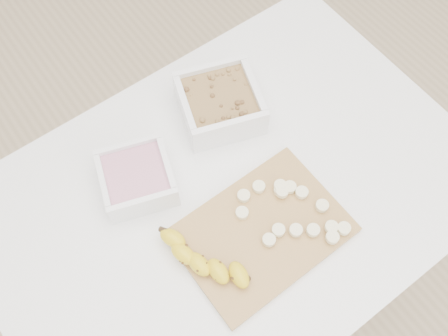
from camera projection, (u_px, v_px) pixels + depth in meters
ground at (229, 283)px, 1.69m from camera, size 3.50×3.50×0.00m
table at (232, 210)px, 1.10m from camera, size 1.00×0.70×0.75m
bowl_yogurt at (137, 178)px, 0.99m from camera, size 0.18×0.18×0.06m
bowl_granola at (220, 103)px, 1.07m from camera, size 0.21×0.21×0.08m
cutting_board at (262, 232)px, 0.97m from camera, size 0.32×0.23×0.01m
banana at (206, 260)px, 0.92m from camera, size 0.09×0.19×0.03m
banana_slices at (291, 210)px, 0.97m from camera, size 0.16×0.20×0.02m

